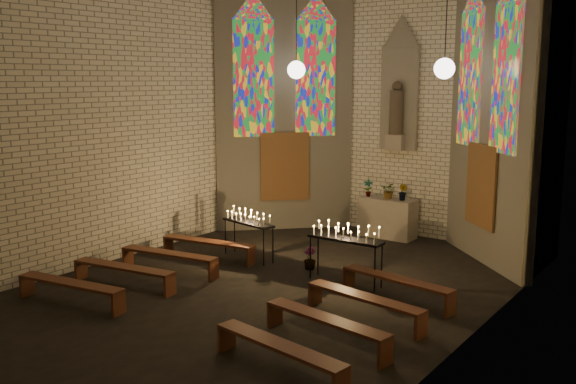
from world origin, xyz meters
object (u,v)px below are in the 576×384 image
object	(u,v)px
altar	(388,218)
aisle_flower_pot	(310,258)
votive_stand_left	(248,219)
votive_stand_right	(346,235)

from	to	relation	value
altar	aisle_flower_pot	world-z (taller)	altar
altar	votive_stand_left	world-z (taller)	votive_stand_left
votive_stand_right	altar	bearing A→B (deg)	104.38
aisle_flower_pot	votive_stand_left	bearing A→B (deg)	-175.94
votive_stand_left	votive_stand_right	bearing A→B (deg)	5.64
votive_stand_left	aisle_flower_pot	bearing A→B (deg)	15.27
votive_stand_left	votive_stand_right	xyz separation A→B (m)	(2.67, -0.26, 0.07)
votive_stand_left	votive_stand_right	distance (m)	2.68
aisle_flower_pot	votive_stand_left	xyz separation A→B (m)	(-1.58, -0.11, 0.67)
altar	aisle_flower_pot	xyz separation A→B (m)	(-0.05, -3.48, -0.26)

